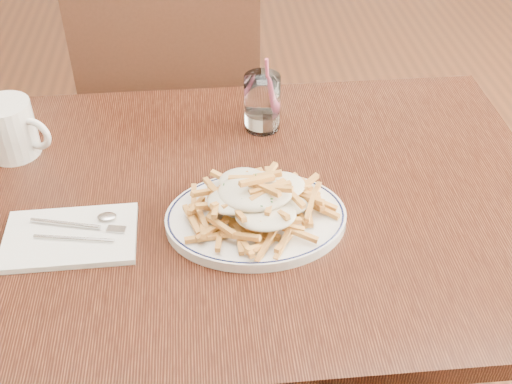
{
  "coord_description": "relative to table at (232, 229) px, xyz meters",
  "views": [
    {
      "loc": [
        -0.04,
        -0.9,
        1.51
      ],
      "look_at": [
        0.04,
        -0.07,
        0.82
      ],
      "focal_mm": 45.0,
      "sensor_mm": 36.0,
      "label": 1
    }
  ],
  "objects": [
    {
      "name": "loaded_fries",
      "position": [
        0.04,
        -0.07,
        0.14
      ],
      "size": [
        0.26,
        0.21,
        0.07
      ],
      "color": "#C1873B",
      "rests_on": "fries_plate"
    },
    {
      "name": "napkin",
      "position": [
        -0.28,
        -0.09,
        0.08
      ],
      "size": [
        0.22,
        0.15,
        0.01
      ],
      "primitive_type": "cube",
      "rotation": [
        0.0,
        0.0,
        0.02
      ],
      "color": "white",
      "rests_on": "table"
    },
    {
      "name": "cutlery",
      "position": [
        -0.28,
        -0.08,
        0.09
      ],
      "size": [
        0.18,
        0.08,
        0.01
      ],
      "color": "silver",
      "rests_on": "napkin"
    },
    {
      "name": "coffee_mug",
      "position": [
        -0.42,
        0.18,
        0.14
      ],
      "size": [
        0.14,
        0.1,
        0.11
      ],
      "color": "white",
      "rests_on": "table"
    },
    {
      "name": "fries_plate",
      "position": [
        0.04,
        -0.07,
        0.09
      ],
      "size": [
        0.33,
        0.29,
        0.02
      ],
      "color": "white",
      "rests_on": "table"
    },
    {
      "name": "table",
      "position": [
        0.0,
        0.0,
        0.0
      ],
      "size": [
        1.2,
        0.8,
        0.75
      ],
      "color": "black",
      "rests_on": "ground"
    },
    {
      "name": "chair_far",
      "position": [
        -0.12,
        0.62,
        -0.12
      ],
      "size": [
        0.45,
        0.45,
        0.97
      ],
      "color": "#321A10",
      "rests_on": "ground"
    },
    {
      "name": "water_glass",
      "position": [
        0.08,
        0.23,
        0.13
      ],
      "size": [
        0.07,
        0.07,
        0.16
      ],
      "color": "white",
      "rests_on": "table"
    }
  ]
}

